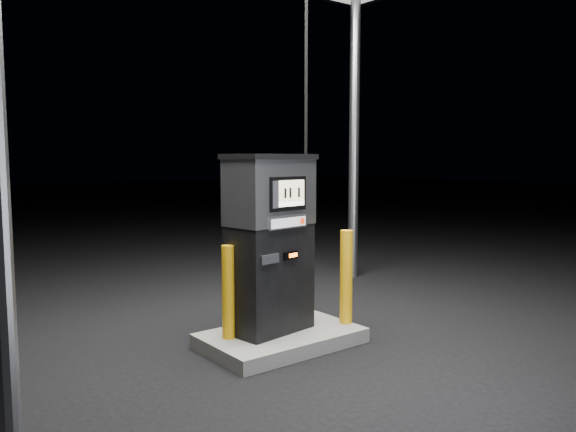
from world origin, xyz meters
TOP-DOWN VIEW (x-y plane):
  - ground at (0.00, 0.00)m, footprint 80.00×80.00m
  - pump_island at (0.00, 0.00)m, footprint 1.60×1.00m
  - fuel_dispenser at (-0.07, 0.09)m, footprint 1.05×0.67m
  - bollard_left at (-0.55, 0.14)m, footprint 0.15×0.15m
  - bollard_right at (0.74, -0.20)m, footprint 0.14×0.14m

SIDE VIEW (x-z plane):
  - ground at x=0.00m, z-range 0.00..0.00m
  - pump_island at x=0.00m, z-range 0.00..0.15m
  - bollard_left at x=-0.55m, z-range 0.15..1.09m
  - bollard_right at x=0.74m, z-range 0.15..1.17m
  - fuel_dispenser at x=-0.07m, z-range -0.81..2.99m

